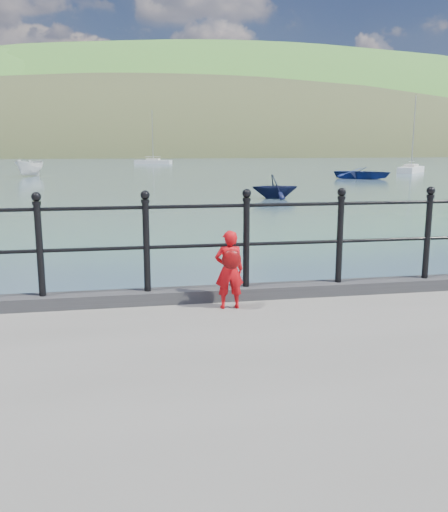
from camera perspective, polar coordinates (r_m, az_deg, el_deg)
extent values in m
plane|color=#2D4251|center=(7.09, -2.87, -12.15)|extent=(600.00, 600.00, 0.00)
cube|color=#28282B|center=(6.59, -2.78, -4.07)|extent=(60.00, 0.30, 0.15)
cylinder|color=black|center=(6.46, -2.83, 1.07)|extent=(18.00, 0.04, 0.04)
cylinder|color=black|center=(6.40, -2.88, 5.24)|extent=(18.00, 0.04, 0.04)
cylinder|color=black|center=(6.48, -18.82, 0.50)|extent=(0.08, 0.08, 1.05)
sphere|color=black|center=(6.40, -19.17, 5.92)|extent=(0.11, 0.11, 0.11)
cylinder|color=black|center=(6.41, -8.16, 0.89)|extent=(0.08, 0.08, 1.05)
sphere|color=black|center=(6.33, -8.31, 6.37)|extent=(0.11, 0.11, 0.11)
cylinder|color=black|center=(6.57, 2.36, 1.24)|extent=(0.08, 0.08, 1.05)
sphere|color=black|center=(6.49, 2.40, 6.60)|extent=(0.11, 0.11, 0.11)
cylinder|color=black|center=(6.93, 12.08, 1.53)|extent=(0.08, 0.08, 1.05)
sphere|color=black|center=(6.86, 12.29, 6.60)|extent=(0.11, 0.11, 0.11)
cylinder|color=black|center=(7.47, 20.62, 1.75)|extent=(0.08, 0.08, 1.05)
sphere|color=black|center=(7.40, 20.95, 6.45)|extent=(0.11, 0.11, 0.11)
ellipsoid|color=#333A21|center=(203.35, -4.63, 6.09)|extent=(400.00, 100.00, 88.00)
ellipsoid|color=#387026|center=(270.12, 2.57, 4.86)|extent=(600.00, 180.00, 156.00)
cube|color=silver|center=(190.54, -21.23, 10.58)|extent=(9.00, 6.00, 6.00)
cube|color=#4C4744|center=(190.59, -21.32, 11.78)|extent=(9.50, 6.50, 2.00)
cube|color=silver|center=(187.79, -14.20, 10.99)|extent=(9.00, 6.00, 6.00)
cube|color=#4C4744|center=(187.83, -14.26, 12.21)|extent=(9.50, 6.50, 2.00)
cube|color=silver|center=(188.40, -4.88, 11.28)|extent=(9.00, 6.00, 6.00)
cube|color=#4C4744|center=(188.45, -4.90, 12.50)|extent=(9.50, 6.50, 2.00)
cube|color=silver|center=(192.98, 3.28, 11.30)|extent=(9.00, 6.00, 6.00)
cube|color=#4C4744|center=(193.02, 3.29, 12.49)|extent=(9.50, 6.50, 2.00)
imported|color=red|center=(6.19, 0.55, -1.45)|extent=(0.34, 0.23, 0.91)
ellipsoid|color=red|center=(6.04, 0.79, -0.37)|extent=(0.22, 0.11, 0.23)
imported|color=navy|center=(53.03, 14.40, 8.46)|extent=(6.36, 6.33, 1.08)
imported|color=white|center=(58.97, -19.77, 8.71)|extent=(3.12, 4.74, 1.71)
imported|color=black|center=(31.15, 5.39, 7.29)|extent=(2.62, 2.27, 1.37)
cube|color=white|center=(68.15, 19.08, 8.50)|extent=(5.49, 5.80, 0.90)
cube|color=beige|center=(68.13, 19.11, 8.92)|extent=(2.36, 2.43, 0.50)
cylinder|color=#A5A5A8|center=(68.12, 19.33, 12.27)|extent=(0.10, 0.10, 8.08)
cylinder|color=#A5A5A8|center=(68.11, 19.14, 9.38)|extent=(1.94, 2.13, 0.06)
cube|color=silver|center=(100.99, -7.46, 9.72)|extent=(6.91, 4.24, 0.90)
cube|color=beige|center=(100.98, -7.47, 10.00)|extent=(2.67, 2.13, 0.50)
cylinder|color=#A5A5A8|center=(100.98, -7.54, 12.48)|extent=(0.10, 0.10, 8.85)
cylinder|color=#A5A5A8|center=(100.97, -7.48, 10.31)|extent=(2.81, 1.13, 0.06)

